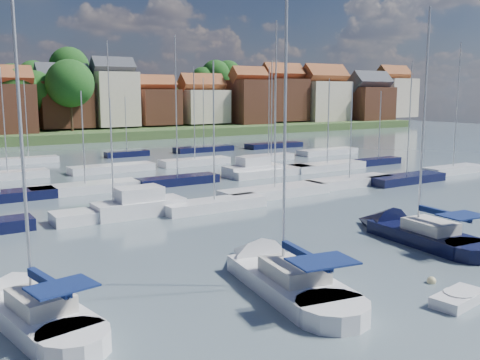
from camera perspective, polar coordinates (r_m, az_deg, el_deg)
ground at (r=62.71m, az=-13.03°, el=0.39°), size 260.00×260.00×0.00m
sailboat_left at (r=25.13m, az=-21.81°, el=-12.59°), size 4.56×10.75×14.22m
sailboat_centre at (r=27.68m, az=3.59°, el=-9.91°), size 5.08×12.52×16.51m
sailboat_navy at (r=37.08m, az=17.45°, el=-5.33°), size 3.95×11.64×15.84m
tender at (r=26.66m, az=22.28°, el=-11.62°), size 3.10×1.80×0.63m
buoy_b at (r=22.99m, az=9.65°, el=-15.10°), size 0.48×0.48×0.48m
buoy_c at (r=24.79m, az=6.78°, el=-13.17°), size 0.55×0.55×0.55m
buoy_d at (r=28.98m, az=19.73°, el=-10.29°), size 0.46×0.46×0.46m
buoy_e at (r=37.11m, az=15.25°, el=-5.79°), size 0.52×0.52×0.52m
marina_field at (r=58.85m, az=-9.71°, el=0.35°), size 79.62×41.41×15.93m
far_shore_town at (r=152.94m, az=-24.15°, el=6.68°), size 212.46×90.00×22.27m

